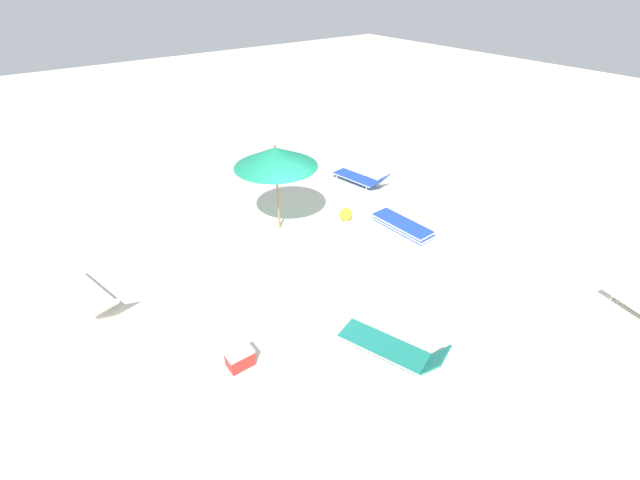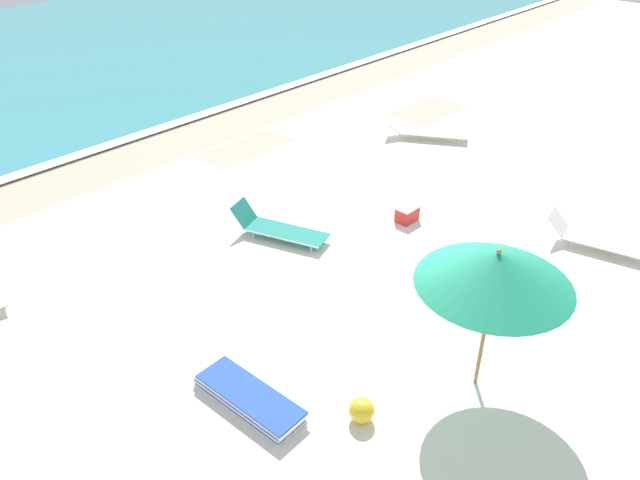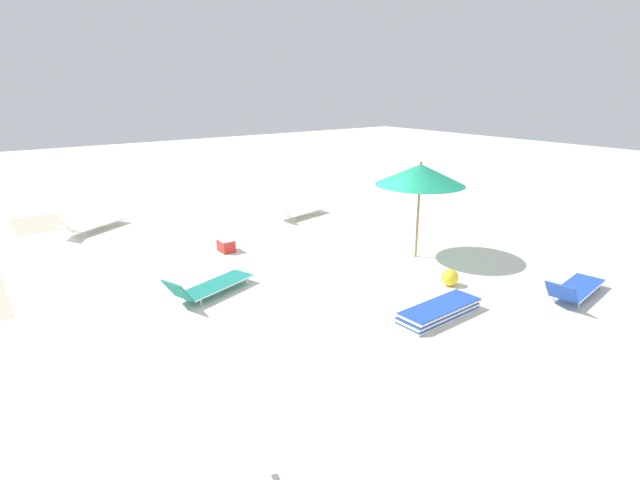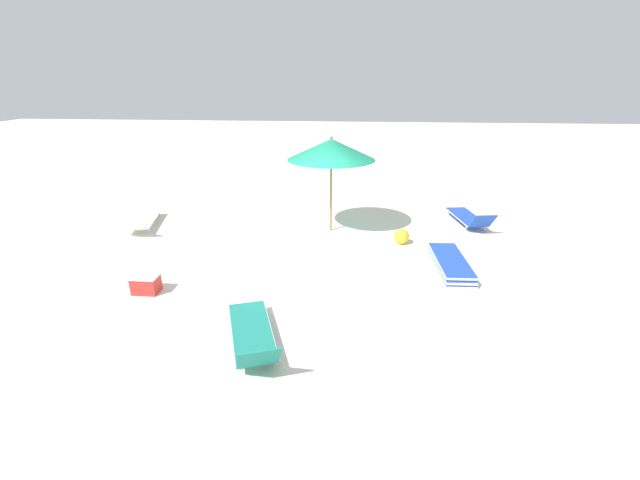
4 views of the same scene
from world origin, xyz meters
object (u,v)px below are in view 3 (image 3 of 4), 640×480
at_px(sun_lounger_near_water_left, 209,286).
at_px(sun_lounger_near_water_right, 575,288).
at_px(sun_lounger_beside_umbrella, 92,225).
at_px(cooler_box, 226,245).
at_px(sun_lounger_mid_beach_solo, 299,211).
at_px(beach_umbrella, 420,175).
at_px(lounger_stack, 439,311).
at_px(beach_ball, 450,277).

distance_m(sun_lounger_near_water_left, sun_lounger_near_water_right, 7.70).
xyz_separation_m(sun_lounger_beside_umbrella, cooler_box, (-4.18, -2.45, -0.02)).
distance_m(sun_lounger_near_water_left, sun_lounger_mid_beach_solo, 6.71).
relative_size(beach_umbrella, sun_lounger_near_water_right, 1.16).
xyz_separation_m(sun_lounger_near_water_left, cooler_box, (2.46, -1.60, -0.03)).
distance_m(lounger_stack, sun_lounger_near_water_right, 3.17).
bearing_deg(cooler_box, sun_lounger_mid_beach_solo, 117.58).
relative_size(sun_lounger_near_water_left, beach_ball, 5.72).
distance_m(beach_umbrella, sun_lounger_near_water_left, 5.79).
xyz_separation_m(beach_umbrella, sun_lounger_near_water_left, (0.85, 5.39, -1.93)).
height_order(lounger_stack, sun_lounger_near_water_left, sun_lounger_near_water_left).
bearing_deg(cooler_box, sun_lounger_beside_umbrella, -148.97).
relative_size(beach_umbrella, lounger_stack, 1.31).
xyz_separation_m(beach_umbrella, beach_ball, (-1.80, 0.82, -1.96)).
height_order(sun_lounger_near_water_left, cooler_box, sun_lounger_near_water_left).
distance_m(lounger_stack, sun_lounger_near_water_left, 4.77).
bearing_deg(sun_lounger_mid_beach_solo, beach_ball, 162.13).
relative_size(sun_lounger_near_water_left, sun_lounger_mid_beach_solo, 0.96).
distance_m(sun_lounger_beside_umbrella, sun_lounger_near_water_right, 13.29).
bearing_deg(beach_ball, sun_lounger_beside_umbrella, 30.26).
bearing_deg(lounger_stack, beach_umbrella, -41.83).
bearing_deg(cooler_box, sun_lounger_near_water_right, 33.22).
bearing_deg(sun_lounger_near_water_left, sun_lounger_beside_umbrella, -12.00).
relative_size(lounger_stack, sun_lounger_near_water_left, 0.88).
bearing_deg(cooler_box, sun_lounger_near_water_left, -32.37).
relative_size(lounger_stack, sun_lounger_mid_beach_solo, 0.85).
relative_size(sun_lounger_beside_umbrella, cooler_box, 4.61).
height_order(sun_lounger_mid_beach_solo, cooler_box, sun_lounger_mid_beach_solo).
bearing_deg(cooler_box, beach_umbrella, 49.54).
bearing_deg(sun_lounger_near_water_right, cooler_box, 23.26).
distance_m(sun_lounger_beside_umbrella, sun_lounger_mid_beach_solo, 6.47).
bearing_deg(sun_lounger_mid_beach_solo, lounger_stack, 152.64).
bearing_deg(sun_lounger_beside_umbrella, sun_lounger_near_water_left, 156.23).
bearing_deg(beach_umbrella, beach_ball, 155.59).
xyz_separation_m(lounger_stack, cooler_box, (6.04, 1.55, 0.07)).
bearing_deg(beach_umbrella, cooler_box, 48.85).
height_order(lounger_stack, sun_lounger_near_water_right, sun_lounger_near_water_right).
relative_size(sun_lounger_mid_beach_solo, beach_ball, 5.94).
xyz_separation_m(sun_lounger_beside_umbrella, sun_lounger_mid_beach_solo, (-2.37, -6.02, 0.01)).
bearing_deg(lounger_stack, sun_lounger_near_water_left, 39.00).
height_order(sun_lounger_near_water_right, beach_ball, sun_lounger_near_water_right).
relative_size(lounger_stack, cooler_box, 3.78).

